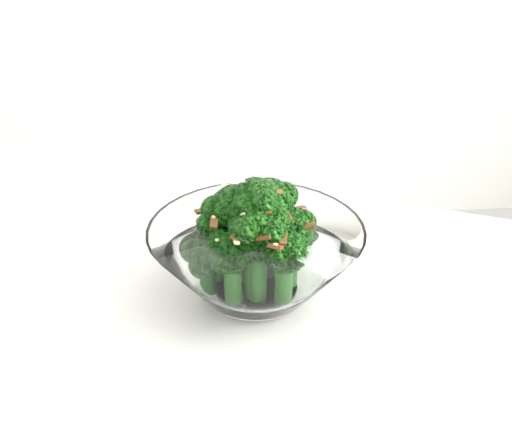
{
  "coord_description": "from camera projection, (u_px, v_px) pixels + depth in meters",
  "views": [
    {
      "loc": [
        0.03,
        -0.24,
        1.08
      ],
      "look_at": [
        0.06,
        0.21,
        0.84
      ],
      "focal_mm": 40.0,
      "sensor_mm": 36.0,
      "label": 1
    }
  ],
  "objects": [
    {
      "name": "table",
      "position": [
        41.0,
        422.0,
        0.5
      ],
      "size": [
        1.42,
        1.21,
        0.75
      ],
      "color": "white",
      "rests_on": "ground"
    },
    {
      "name": "broccoli_dish",
      "position": [
        256.0,
        252.0,
        0.53
      ],
      "size": [
        0.2,
        0.2,
        0.12
      ],
      "color": "white",
      "rests_on": "table"
    }
  ]
}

